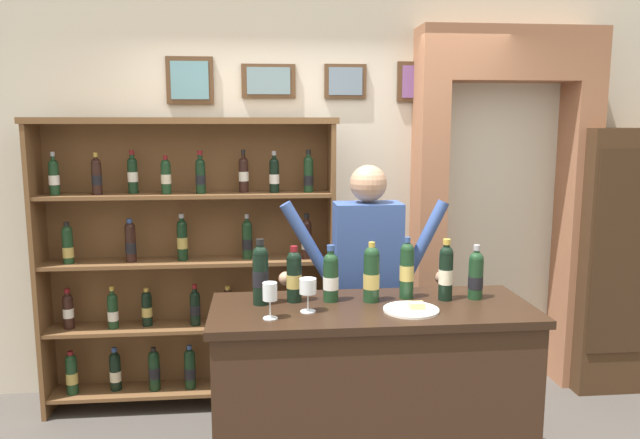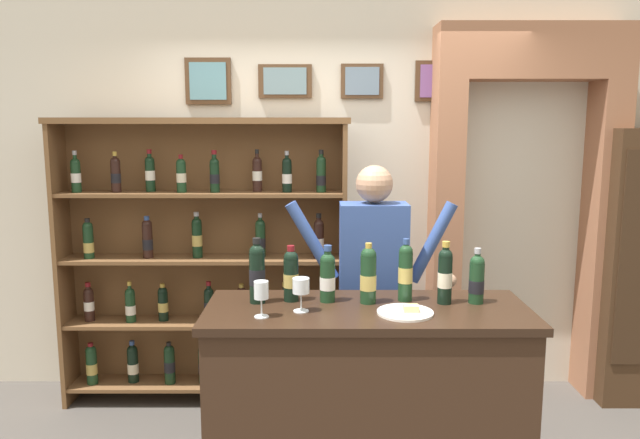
{
  "view_description": "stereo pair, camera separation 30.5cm",
  "coord_description": "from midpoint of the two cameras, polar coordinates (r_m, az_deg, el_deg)",
  "views": [
    {
      "loc": [
        -0.41,
        -2.85,
        1.92
      ],
      "look_at": [
        -0.11,
        0.16,
        1.44
      ],
      "focal_mm": 34.1,
      "sensor_mm": 36.0,
      "label": 1
    },
    {
      "loc": [
        -0.1,
        -2.86,
        1.92
      ],
      "look_at": [
        -0.11,
        0.16,
        1.44
      ],
      "focal_mm": 34.1,
      "sensor_mm": 36.0,
      "label": 2
    }
  ],
  "objects": [
    {
      "name": "archway_doorway",
      "position": [
        4.55,
        14.64,
        2.74
      ],
      "size": [
        1.29,
        0.45,
        2.57
      ],
      "color": "#9E6647",
      "rests_on": "ground"
    },
    {
      "name": "tasting_bottle_chianti",
      "position": [
        3.12,
        5.39,
        -4.69
      ],
      "size": [
        0.07,
        0.07,
        0.32
      ],
      "color": "#19381E",
      "rests_on": "tasting_counter"
    },
    {
      "name": "back_wall",
      "position": [
        4.4,
        -2.28,
        5.89
      ],
      "size": [
        12.0,
        0.19,
        3.36
      ],
      "color": "beige",
      "rests_on": "ground"
    },
    {
      "name": "tasting_counter",
      "position": [
        3.2,
        1.95,
        -16.98
      ],
      "size": [
        1.59,
        0.63,
        1.03
      ],
      "color": "#382316",
      "rests_on": "ground"
    },
    {
      "name": "cheese_plate",
      "position": [
        2.95,
        5.66,
        -8.43
      ],
      "size": [
        0.27,
        0.27,
        0.04
      ],
      "color": "white",
      "rests_on": "tasting_counter"
    },
    {
      "name": "tasting_bottle_bianco",
      "position": [
        3.17,
        11.77,
        -5.12
      ],
      "size": [
        0.08,
        0.08,
        0.28
      ],
      "color": "#19381E",
      "rests_on": "tasting_counter"
    },
    {
      "name": "wine_glass_left",
      "position": [
        2.9,
        -4.18,
        -6.49
      ],
      "size": [
        0.08,
        0.08,
        0.16
      ],
      "color": "silver",
      "rests_on": "tasting_counter"
    },
    {
      "name": "side_cabinet",
      "position": [
        4.89,
        25.57,
        -3.35
      ],
      "size": [
        0.89,
        0.45,
        1.89
      ],
      "color": "#422B19",
      "rests_on": "ground"
    },
    {
      "name": "wine_glass_center",
      "position": [
        2.82,
        -7.85,
        -6.97
      ],
      "size": [
        0.07,
        0.07,
        0.17
      ],
      "color": "silver",
      "rests_on": "tasting_counter"
    },
    {
      "name": "wine_shelf",
      "position": [
        4.18,
        -14.2,
        -3.77
      ],
      "size": [
        1.96,
        0.3,
        1.95
      ],
      "color": "brown",
      "rests_on": "ground"
    },
    {
      "name": "tasting_bottle_brunello",
      "position": [
        3.11,
        9.0,
        -4.85
      ],
      "size": [
        0.07,
        0.07,
        0.32
      ],
      "color": "black",
      "rests_on": "tasting_counter"
    },
    {
      "name": "shopkeeper",
      "position": [
        3.58,
        2.01,
        -5.19
      ],
      "size": [
        1.01,
        0.22,
        1.68
      ],
      "color": "#2D3347",
      "rests_on": "ground"
    },
    {
      "name": "tasting_bottle_riserva",
      "position": [
        3.05,
        2.0,
        -5.12
      ],
      "size": [
        0.08,
        0.08,
        0.31
      ],
      "color": "#19381E",
      "rests_on": "tasting_counter"
    },
    {
      "name": "tasting_bottle_rosso",
      "position": [
        3.03,
        -8.5,
        -5.04
      ],
      "size": [
        0.08,
        0.08,
        0.33
      ],
      "color": "black",
      "rests_on": "tasting_counter"
    },
    {
      "name": "tasting_bottle_grappa",
      "position": [
        3.06,
        -1.85,
        -5.33
      ],
      "size": [
        0.08,
        0.08,
        0.29
      ],
      "color": "#19381E",
      "rests_on": "tasting_counter"
    },
    {
      "name": "tasting_bottle_super_tuscan",
      "position": [
        3.06,
        -5.32,
        -5.25
      ],
      "size": [
        0.08,
        0.08,
        0.29
      ],
      "color": "black",
      "rests_on": "tasting_counter"
    }
  ]
}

